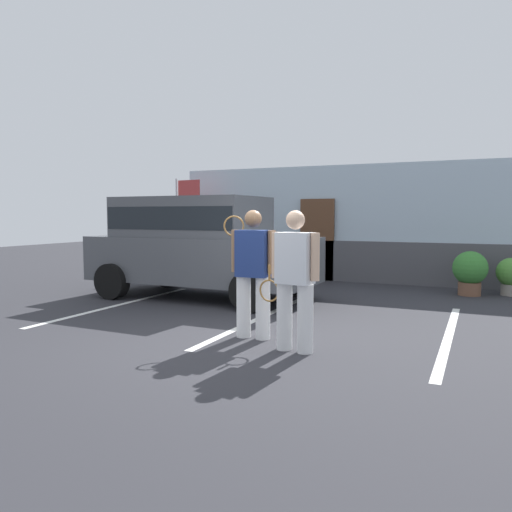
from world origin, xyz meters
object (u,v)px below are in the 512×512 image
object	(u,v)px
parked_suv	(198,242)
flag_pole	(183,208)
tennis_player_man	(253,272)
potted_plant_secondary	(511,275)
potted_plant_by_porch	(470,271)
tennis_player_woman	(295,279)

from	to	relation	value
parked_suv	flag_pole	xyz separation A→B (m)	(-2.20, 2.85, 0.73)
tennis_player_man	flag_pole	xyz separation A→B (m)	(-4.65, 5.47, 0.95)
potted_plant_secondary	flag_pole	distance (m)	8.19
potted_plant_by_porch	flag_pole	bearing A→B (deg)	177.79
parked_suv	potted_plant_by_porch	xyz separation A→B (m)	(5.08, 2.57, -0.63)
potted_plant_by_porch	potted_plant_secondary	size ratio (longest dim) A/B	1.17
parked_suv	potted_plant_by_porch	bearing A→B (deg)	28.07
tennis_player_woman	tennis_player_man	bearing A→B (deg)	-19.94
flag_pole	parked_suv	bearing A→B (deg)	-52.39
tennis_player_man	flag_pole	size ratio (longest dim) A/B	0.66
parked_suv	tennis_player_woman	bearing A→B (deg)	-42.01
tennis_player_woman	flag_pole	world-z (taller)	flag_pole
potted_plant_by_porch	flag_pole	distance (m)	7.41
flag_pole	tennis_player_man	bearing A→B (deg)	-49.63
potted_plant_by_porch	parked_suv	bearing A→B (deg)	-153.13
tennis_player_woman	flag_pole	distance (m)	8.02
tennis_player_man	parked_suv	bearing A→B (deg)	-47.20
parked_suv	flag_pole	distance (m)	3.67
potted_plant_by_porch	flag_pole	world-z (taller)	flag_pole
tennis_player_man	tennis_player_woman	xyz separation A→B (m)	(0.75, -0.39, -0.02)
parked_suv	tennis_player_woman	xyz separation A→B (m)	(3.20, -3.00, -0.24)
tennis_player_man	potted_plant_secondary	size ratio (longest dim) A/B	2.21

